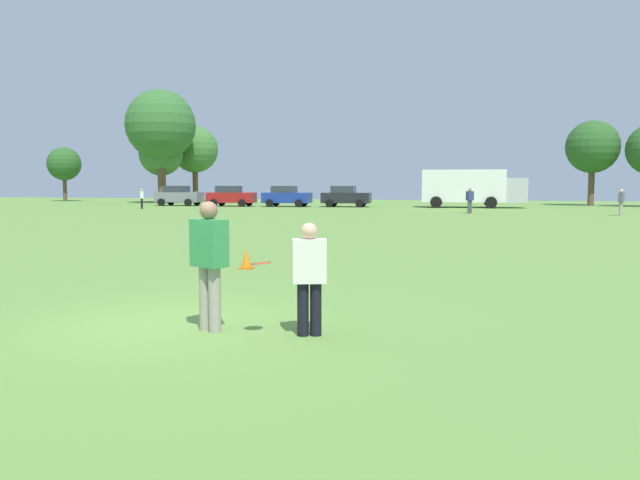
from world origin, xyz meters
name	(u,v)px	position (x,y,z in m)	size (l,w,h in m)	color
ground_plane	(170,325)	(0.00, 0.00, 0.00)	(140.85, 140.85, 0.00)	#608C3D
player_thrower	(209,259)	(0.74, -0.23, 1.02)	(0.58, 0.47, 1.81)	gray
player_defender	(309,273)	(2.15, -0.13, 0.86)	(0.51, 0.39, 1.53)	black
frisbee	(261,263)	(1.56, -0.40, 1.00)	(0.27, 0.27, 0.09)	#E54C33
traffic_cone	(246,259)	(-1.15, 6.00, 0.23)	(0.32, 0.32, 0.48)	#D8590C
parked_car_near_left	(179,196)	(-22.90, 44.93, 0.92)	(4.28, 2.36, 1.82)	slate
parked_car_mid_left	(231,196)	(-17.66, 44.71, 0.92)	(4.28, 2.36, 1.82)	maroon
parked_car_center	(286,196)	(-12.61, 45.16, 0.92)	(4.28, 2.36, 1.82)	navy
parked_car_mid_right	(346,196)	(-7.43, 45.87, 0.92)	(4.28, 2.36, 1.82)	black
box_truck	(471,187)	(3.17, 46.77, 1.75)	(8.60, 3.25, 3.18)	white
bystander_sideline_watcher	(621,201)	(12.70, 35.54, 0.95)	(0.45, 0.53, 1.68)	gray
bystander_far_jogger	(142,197)	(-22.53, 37.83, 0.92)	(0.47, 0.52, 1.63)	black
bystander_field_marshal	(470,199)	(3.34, 36.20, 0.99)	(0.54, 0.53, 1.75)	#4C4C51
tree_west_oak	(64,164)	(-42.41, 55.09, 4.24)	(3.79, 3.79, 6.17)	brown
tree_west_maple	(161,154)	(-28.51, 52.11, 5.07)	(4.54, 4.54, 7.37)	brown
tree_center_elm	(161,125)	(-27.85, 50.97, 7.94)	(7.10, 7.10, 11.54)	brown
tree_east_birch	(195,150)	(-26.92, 56.82, 5.76)	(5.15, 5.15, 8.38)	brown
tree_east_oak	(593,147)	(13.67, 54.32, 5.31)	(4.75, 4.75, 7.73)	brown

